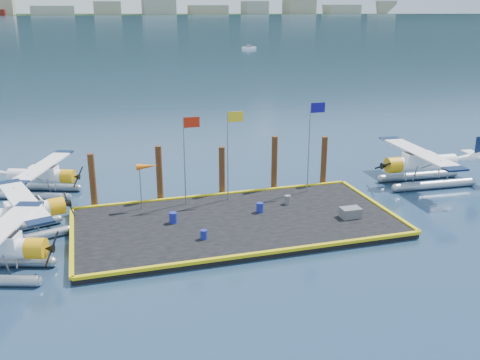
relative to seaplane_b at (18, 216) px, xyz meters
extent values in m
plane|color=#192E4C|center=(12.96, -1.98, -1.38)|extent=(4000.00, 4000.00, 0.00)
cube|color=black|center=(12.96, -1.98, -1.18)|extent=(20.00, 10.00, 0.40)
cube|color=black|center=(12.96, 1098.02, -1.43)|extent=(3000.00, 500.00, 0.30)
cone|color=black|center=(-37.04, 1548.02, -1.38)|extent=(1300.00, 1300.00, 430.00)
cone|color=black|center=(362.96, 1448.02, -1.38)|extent=(1100.00, 1100.00, 360.00)
cone|color=#4E6169|center=(762.96, 2198.02, -1.38)|extent=(1300.00, 1300.00, 560.00)
cone|color=#4E6169|center=(1062.96, 2098.02, -1.38)|extent=(1000.00, 1000.00, 420.00)
cube|color=black|center=(-0.20, -4.94, 0.71)|extent=(1.57, 1.36, 0.52)
cylinder|color=orange|center=(1.34, -5.44, 0.19)|extent=(1.24, 1.34, 1.10)
cube|color=black|center=(2.11, -5.69, 0.19)|extent=(0.71, 2.03, 1.07)
cube|color=#0A1836|center=(0.79, -0.96, 0.99)|extent=(1.62, 1.25, 0.12)
cylinder|color=#949AA2|center=(-0.66, 0.87, -1.10)|extent=(5.70, 2.23, 0.56)
cylinder|color=#949AA2|center=(-0.06, -1.09, -1.10)|extent=(5.70, 2.23, 0.56)
cylinder|color=white|center=(-0.18, -0.06, 0.16)|extent=(4.45, 2.25, 1.03)
cube|color=white|center=(0.35, 0.11, 0.48)|extent=(2.26, 1.58, 0.84)
cube|color=black|center=(0.62, 0.19, 0.67)|extent=(1.54, 1.32, 0.51)
cylinder|color=orange|center=(2.14, 0.65, 0.16)|extent=(1.21, 1.31, 1.08)
cube|color=black|center=(2.90, 0.88, 0.16)|extent=(0.66, 2.00, 1.05)
cube|color=white|center=(0.35, 0.11, 0.95)|extent=(3.79, 8.45, 0.11)
cube|color=#0A1836|center=(-0.82, 3.95, 0.95)|extent=(1.58, 1.21, 0.12)
cube|color=#0A1836|center=(1.52, -3.73, 0.95)|extent=(1.58, 1.21, 0.12)
cylinder|color=#949AA2|center=(0.79, 8.82, -1.11)|extent=(5.40, 2.52, 0.54)
cylinder|color=#949AA2|center=(0.08, 6.97, -1.11)|extent=(5.40, 2.52, 0.54)
cylinder|color=white|center=(0.60, 7.83, 0.10)|extent=(4.26, 2.43, 0.99)
cube|color=white|center=(1.11, 7.63, 0.42)|extent=(2.20, 1.64, 0.81)
cube|color=black|center=(1.36, 7.54, 0.60)|extent=(1.52, 1.34, 0.50)
cylinder|color=orange|center=(2.78, 6.98, 0.10)|extent=(1.22, 1.30, 1.04)
cube|color=black|center=(3.50, 6.71, 0.10)|extent=(0.77, 1.89, 1.01)
cube|color=white|center=(1.11, 7.63, 0.87)|extent=(4.18, 8.04, 0.11)
cube|color=#0A1836|center=(2.50, 11.24, 0.87)|extent=(1.55, 1.24, 0.12)
cube|color=#0A1836|center=(-0.29, 4.02, 0.87)|extent=(1.55, 1.24, 0.12)
cylinder|color=#949AA2|center=(29.51, 0.68, -1.07)|extent=(6.57, 1.00, 0.63)
cylinder|color=#949AA2|center=(29.64, 3.00, -1.07)|extent=(6.57, 1.00, 0.63)
cylinder|color=white|center=(29.36, 1.85, 0.36)|extent=(4.96, 1.43, 1.16)
cube|color=white|center=(28.73, 1.89, 0.73)|extent=(2.38, 1.29, 0.95)
cube|color=black|center=(28.41, 1.90, 0.94)|extent=(1.54, 1.19, 0.58)
cylinder|color=orange|center=(26.62, 2.00, 0.36)|extent=(1.12, 1.28, 1.22)
cube|color=black|center=(25.73, 2.05, 0.36)|extent=(0.19, 2.35, 1.18)
cube|color=white|center=(28.73, 1.89, 1.25)|extent=(2.11, 9.57, 0.13)
cube|color=#0A1836|center=(28.48, -2.64, 1.25)|extent=(1.63, 1.04, 0.14)
cube|color=#0A1836|center=(28.98, 6.42, 1.25)|extent=(1.63, 1.04, 0.14)
cube|color=white|center=(34.10, 1.59, 0.62)|extent=(1.15, 3.63, 0.11)
cylinder|color=navy|center=(9.05, -1.26, -0.64)|extent=(0.48, 0.48, 0.68)
cylinder|color=navy|center=(14.82, -1.11, -0.66)|extent=(0.46, 0.46, 0.65)
cylinder|color=navy|center=(10.34, -4.21, -0.71)|extent=(0.39, 0.39, 0.55)
cylinder|color=#5D5D62|center=(17.13, -0.19, -0.68)|extent=(0.43, 0.43, 0.61)
cube|color=#5D5D62|center=(20.11, -3.61, -0.66)|extent=(1.28, 0.85, 0.64)
cylinder|color=gray|center=(10.46, 1.82, 2.02)|extent=(0.08, 0.08, 6.00)
cube|color=red|center=(11.01, 1.82, 4.67)|extent=(1.10, 0.03, 0.70)
cylinder|color=gray|center=(13.46, 1.82, 2.12)|extent=(0.08, 0.08, 6.20)
cube|color=yellow|center=(14.01, 1.82, 4.87)|extent=(1.10, 0.03, 0.70)
cylinder|color=gray|center=(19.46, 1.82, 2.27)|extent=(0.08, 0.08, 6.50)
cube|color=navy|center=(20.01, 1.82, 5.17)|extent=(1.10, 0.03, 0.70)
cylinder|color=gray|center=(7.46, 1.82, 0.52)|extent=(0.07, 0.07, 3.00)
cone|color=orange|center=(7.96, 1.82, 1.92)|extent=(1.40, 0.44, 0.44)
cylinder|color=#402612|center=(4.46, 3.42, 0.62)|extent=(0.44, 0.44, 4.00)
cylinder|color=#402612|center=(8.96, 3.42, 0.72)|extent=(0.44, 0.44, 4.20)
cylinder|color=#402612|center=(13.46, 3.42, 0.52)|extent=(0.44, 0.44, 3.80)
cylinder|color=#402612|center=(17.46, 3.42, 0.77)|extent=(0.44, 0.44, 4.30)
cylinder|color=#402612|center=(21.46, 3.42, 0.62)|extent=(0.44, 0.44, 4.00)
camera|label=1|loc=(4.22, -32.12, 11.91)|focal=40.00mm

